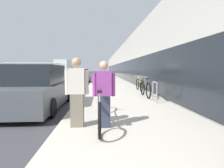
{
  "coord_description": "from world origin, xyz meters",
  "views": [
    {
      "loc": [
        4.51,
        -3.17,
        1.48
      ],
      "look_at": [
        5.67,
        14.8,
        -0.08
      ],
      "focal_mm": 28.0,
      "sensor_mm": 36.0,
      "label": 1
    }
  ],
  "objects_px": {
    "bike_rack_hoop": "(155,90)",
    "vintage_roadster_curbside": "(68,83)",
    "person_rider": "(104,94)",
    "moving_truck": "(64,69)",
    "tandem_bicycle": "(100,107)",
    "parked_sedan_curbside": "(38,89)",
    "cruiser_bike_middle": "(139,85)",
    "parked_sedan_far": "(81,76)",
    "person_bystander": "(77,92)",
    "cruiser_bike_nearest": "(145,89)"
  },
  "relations": [
    {
      "from": "person_bystander",
      "to": "moving_truck",
      "type": "xyz_separation_m",
      "value": [
        -6.11,
        28.28,
        0.61
      ]
    },
    {
      "from": "tandem_bicycle",
      "to": "parked_sedan_curbside",
      "type": "bearing_deg",
      "value": 135.66
    },
    {
      "from": "parked_sedan_far",
      "to": "moving_truck",
      "type": "relative_size",
      "value": 0.72
    },
    {
      "from": "bike_rack_hoop",
      "to": "vintage_roadster_curbside",
      "type": "xyz_separation_m",
      "value": [
        -4.58,
        5.57,
        -0.17
      ]
    },
    {
      "from": "tandem_bicycle",
      "to": "cruiser_bike_nearest",
      "type": "bearing_deg",
      "value": 60.93
    },
    {
      "from": "person_bystander",
      "to": "vintage_roadster_curbside",
      "type": "height_order",
      "value": "person_bystander"
    },
    {
      "from": "person_rider",
      "to": "parked_sedan_far",
      "type": "distance_m",
      "value": 15.02
    },
    {
      "from": "parked_sedan_curbside",
      "to": "parked_sedan_far",
      "type": "distance_m",
      "value": 12.23
    },
    {
      "from": "tandem_bicycle",
      "to": "vintage_roadster_curbside",
      "type": "relative_size",
      "value": 0.65
    },
    {
      "from": "vintage_roadster_curbside",
      "to": "moving_truck",
      "type": "height_order",
      "value": "moving_truck"
    },
    {
      "from": "person_rider",
      "to": "cruiser_bike_middle",
      "type": "relative_size",
      "value": 0.85
    },
    {
      "from": "tandem_bicycle",
      "to": "bike_rack_hoop",
      "type": "xyz_separation_m",
      "value": [
        2.25,
        2.61,
        0.12
      ]
    },
    {
      "from": "bike_rack_hoop",
      "to": "vintage_roadster_curbside",
      "type": "height_order",
      "value": "vintage_roadster_curbside"
    },
    {
      "from": "person_bystander",
      "to": "parked_sedan_curbside",
      "type": "distance_m",
      "value": 3.1
    },
    {
      "from": "tandem_bicycle",
      "to": "cruiser_bike_nearest",
      "type": "xyz_separation_m",
      "value": [
        2.2,
        3.95,
        0.01
      ]
    },
    {
      "from": "parked_sedan_far",
      "to": "vintage_roadster_curbside",
      "type": "bearing_deg",
      "value": -92.06
    },
    {
      "from": "tandem_bicycle",
      "to": "cruiser_bike_middle",
      "type": "distance_m",
      "value": 6.79
    },
    {
      "from": "tandem_bicycle",
      "to": "moving_truck",
      "type": "xyz_separation_m",
      "value": [
        -6.65,
        27.99,
        1.04
      ]
    },
    {
      "from": "bike_rack_hoop",
      "to": "cruiser_bike_nearest",
      "type": "distance_m",
      "value": 1.35
    },
    {
      "from": "tandem_bicycle",
      "to": "bike_rack_hoop",
      "type": "height_order",
      "value": "tandem_bicycle"
    },
    {
      "from": "parked_sedan_curbside",
      "to": "cruiser_bike_middle",
      "type": "bearing_deg",
      "value": 40.74
    },
    {
      "from": "person_rider",
      "to": "moving_truck",
      "type": "relative_size",
      "value": 0.24
    },
    {
      "from": "vintage_roadster_curbside",
      "to": "parked_sedan_far",
      "type": "xyz_separation_m",
      "value": [
        0.23,
        6.31,
        0.21
      ]
    },
    {
      "from": "person_rider",
      "to": "moving_truck",
      "type": "distance_m",
      "value": 29.16
    },
    {
      "from": "cruiser_bike_middle",
      "to": "parked_sedan_far",
      "type": "distance_m",
      "value": 9.32
    },
    {
      "from": "tandem_bicycle",
      "to": "parked_sedan_far",
      "type": "xyz_separation_m",
      "value": [
        -2.1,
        14.48,
        0.16
      ]
    },
    {
      "from": "person_bystander",
      "to": "parked_sedan_curbside",
      "type": "bearing_deg",
      "value": 124.9
    },
    {
      "from": "person_bystander",
      "to": "bike_rack_hoop",
      "type": "xyz_separation_m",
      "value": [
        2.78,
        2.89,
        -0.3
      ]
    },
    {
      "from": "person_rider",
      "to": "cruiser_bike_nearest",
      "type": "distance_m",
      "value": 4.82
    },
    {
      "from": "tandem_bicycle",
      "to": "moving_truck",
      "type": "bearing_deg",
      "value": 103.36
    },
    {
      "from": "tandem_bicycle",
      "to": "person_bystander",
      "type": "xyz_separation_m",
      "value": [
        -0.53,
        -0.29,
        0.43
      ]
    },
    {
      "from": "tandem_bicycle",
      "to": "person_bystander",
      "type": "height_order",
      "value": "person_bystander"
    },
    {
      "from": "bike_rack_hoop",
      "to": "cruiser_bike_middle",
      "type": "relative_size",
      "value": 0.46
    },
    {
      "from": "bike_rack_hoop",
      "to": "vintage_roadster_curbside",
      "type": "bearing_deg",
      "value": 129.45
    },
    {
      "from": "parked_sedan_curbside",
      "to": "bike_rack_hoop",
      "type": "bearing_deg",
      "value": 4.44
    },
    {
      "from": "vintage_roadster_curbside",
      "to": "moving_truck",
      "type": "xyz_separation_m",
      "value": [
        -4.32,
        19.82,
        1.08
      ]
    },
    {
      "from": "tandem_bicycle",
      "to": "bike_rack_hoop",
      "type": "relative_size",
      "value": 3.38
    },
    {
      "from": "vintage_roadster_curbside",
      "to": "person_bystander",
      "type": "bearing_deg",
      "value": -78.02
    },
    {
      "from": "person_rider",
      "to": "tandem_bicycle",
      "type": "bearing_deg",
      "value": 104.95
    },
    {
      "from": "cruiser_bike_middle",
      "to": "vintage_roadster_curbside",
      "type": "xyz_separation_m",
      "value": [
        -4.77,
        1.83,
        -0.04
      ]
    },
    {
      "from": "person_bystander",
      "to": "cruiser_bike_middle",
      "type": "relative_size",
      "value": 0.89
    },
    {
      "from": "cruiser_bike_middle",
      "to": "parked_sedan_far",
      "type": "bearing_deg",
      "value": 119.15
    },
    {
      "from": "cruiser_bike_nearest",
      "to": "parked_sedan_far",
      "type": "distance_m",
      "value": 11.38
    },
    {
      "from": "parked_sedan_far",
      "to": "moving_truck",
      "type": "xyz_separation_m",
      "value": [
        -4.54,
        13.51,
        0.88
      ]
    },
    {
      "from": "cruiser_bike_middle",
      "to": "parked_sedan_far",
      "type": "height_order",
      "value": "parked_sedan_far"
    },
    {
      "from": "tandem_bicycle",
      "to": "parked_sedan_curbside",
      "type": "relative_size",
      "value": 0.63
    },
    {
      "from": "cruiser_bike_nearest",
      "to": "parked_sedan_curbside",
      "type": "relative_size",
      "value": 0.42
    },
    {
      "from": "parked_sedan_far",
      "to": "moving_truck",
      "type": "bearing_deg",
      "value": 108.59
    },
    {
      "from": "person_rider",
      "to": "bike_rack_hoop",
      "type": "distance_m",
      "value": 3.68
    },
    {
      "from": "cruiser_bike_middle",
      "to": "person_bystander",
      "type": "bearing_deg",
      "value": -114.16
    }
  ]
}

